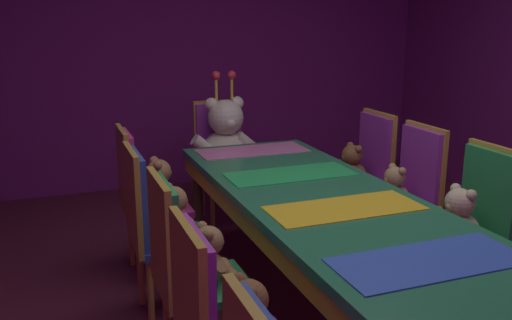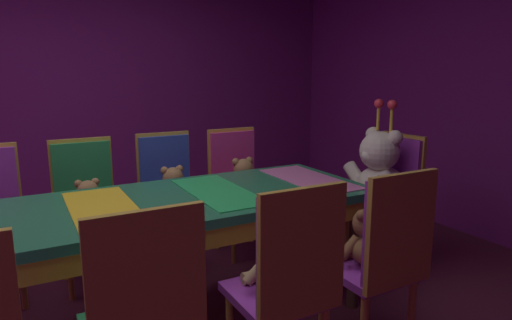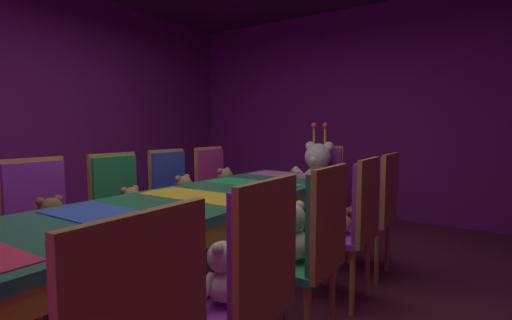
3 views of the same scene
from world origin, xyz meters
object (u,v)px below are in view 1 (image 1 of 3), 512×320
Objects in this scene: chair_left_3 at (149,217)px; teddy_left_3 at (175,215)px; chair_right_2 at (479,216)px; chair_right_3 at (412,185)px; teddy_left_2 at (210,258)px; teddy_left_4 at (160,186)px; chair_right_4 at (368,165)px; king_teddy_bear at (226,138)px; throne_chair at (220,147)px; banquet_table at (344,225)px; teddy_right_3 at (393,190)px; teddy_right_4 at (351,167)px; teddy_right_2 at (457,220)px; chair_left_4 at (137,188)px; chair_left_2 at (179,259)px.

teddy_left_3 is at bearing -0.00° from chair_left_3.
chair_right_2 and chair_right_3 have the same top height.
teddy_left_2 is 0.88× the size of teddy_left_4.
teddy_left_2 is at bearing 36.35° from chair_right_4.
teddy_left_4 is at bearing -0.72° from chair_right_4.
chair_right_3 is (0.02, 0.62, 0.00)m from chair_right_2.
throne_chair is at bearing 180.00° from king_teddy_bear.
chair_right_2 is at bearing -21.93° from teddy_left_3.
chair_right_3 reaches higher than teddy_left_2.
teddy_left_4 reaches higher than banquet_table.
throne_chair reaches higher than teddy_left_3.
banquet_table is at bearing 40.81° from teddy_right_3.
teddy_right_4 is at bearing 43.27° from king_teddy_bear.
teddy_right_2 is (1.40, -0.62, 0.01)m from teddy_left_3.
chair_right_2 is at bearing -20.21° from chair_left_3.
chair_right_2 is 2.91× the size of teddy_right_2.
teddy_left_2 is 0.30× the size of chair_left_4.
chair_right_2 is 3.33× the size of teddy_right_3.
chair_right_4 is at bearing 48.58° from king_teddy_bear.
teddy_right_2 is at bearing -21.95° from chair_left_3.
teddy_right_3 is at bearing 40.81° from banquet_table.
chair_right_3 is 0.56m from teddy_right_4.
chair_left_2 is 1.65m from teddy_right_3.
chair_left_3 reaches higher than teddy_left_2.
teddy_left_2 is 1.37m from teddy_right_2.
chair_right_3 is at bearing -104.64° from teddy_right_2.
teddy_right_2 is 1.17m from teddy_right_4.
king_teddy_bear is (-0.86, 0.76, 0.11)m from chair_right_4.
chair_left_4 reaches higher than teddy_right_4.
teddy_right_2 is (0.69, -0.01, -0.06)m from banquet_table.
teddy_right_3 is (1.54, -0.56, -0.02)m from chair_left_4.
chair_right_4 is 0.15m from teddy_right_4.
chair_left_2 is 2.91× the size of teddy_left_4.
teddy_right_2 is 1.14× the size of teddy_right_3.
chair_right_3 is 1.26× the size of king_teddy_bear.
chair_right_3 is (1.68, 0.59, 0.00)m from chair_left_2.
teddy_right_4 reaches higher than banquet_table.
teddy_left_2 is at bearing 0.00° from chair_left_2.
teddy_right_2 is at bearing 19.71° from king_teddy_bear.
chair_left_4 is (-0.12, 0.56, 0.01)m from teddy_left_3.
chair_right_4 reaches higher than teddy_right_3.
chair_left_4 is at bearing -0.66° from chair_right_4.
chair_right_2 reaches higher than teddy_left_4.
teddy_left_4 is 1.93m from chair_right_2.
chair_left_4 is at bearing -20.11° from teddy_right_3.
king_teddy_bear is at bearing -61.43° from teddy_right_3.
teddy_right_2 is 0.34× the size of throne_chair.
chair_right_3 is at bearing -0.06° from chair_left_3.
king_teddy_bear reaches higher than teddy_left_3.
banquet_table is 10.26× the size of teddy_left_2.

